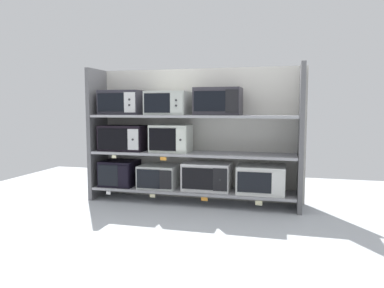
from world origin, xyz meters
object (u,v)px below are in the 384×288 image
object	(u,v)px
microwave_1	(159,176)
microwave_7	(168,103)
microwave_8	(218,101)
microwave_3	(261,179)
microwave_6	(122,103)
microwave_2	(207,176)
microwave_0	(120,173)
microwave_4	(124,138)
microwave_5	(171,138)

from	to	relation	value
microwave_1	microwave_7	bearing A→B (deg)	-0.01
microwave_8	microwave_1	bearing A→B (deg)	-179.97
microwave_1	microwave_7	world-z (taller)	microwave_7
microwave_3	microwave_6	size ratio (longest dim) A/B	1.04
microwave_7	microwave_2	bearing A→B (deg)	0.02
microwave_0	microwave_4	xyz separation A→B (m)	(0.07, -0.00, 0.44)
microwave_7	microwave_8	distance (m)	0.61
microwave_1	microwave_5	distance (m)	0.49
microwave_6	microwave_2	bearing A→B (deg)	-0.00
microwave_2	microwave_6	bearing A→B (deg)	180.00
microwave_6	microwave_8	bearing A→B (deg)	0.01
microwave_1	microwave_8	bearing A→B (deg)	0.03
microwave_2	microwave_3	xyz separation A→B (m)	(0.64, 0.00, -0.00)
microwave_2	microwave_7	size ratio (longest dim) A/B	1.14
microwave_5	microwave_2	bearing A→B (deg)	0.03
microwave_2	microwave_6	xyz separation A→B (m)	(-1.07, 0.00, 0.87)
microwave_4	microwave_0	bearing A→B (deg)	179.92
microwave_3	microwave_4	size ratio (longest dim) A/B	0.97
microwave_6	microwave_8	distance (m)	1.21
microwave_4	microwave_7	xyz separation A→B (m)	(0.58, 0.00, 0.43)
microwave_0	microwave_4	world-z (taller)	microwave_4
microwave_5	microwave_7	bearing A→B (deg)	179.87
microwave_2	microwave_8	size ratio (longest dim) A/B	1.06
microwave_1	microwave_5	bearing A→B (deg)	-0.03
microwave_3	microwave_5	world-z (taller)	microwave_5
microwave_0	microwave_1	xyz separation A→B (m)	(0.53, 0.00, -0.02)
microwave_5	microwave_8	distance (m)	0.72
microwave_5	microwave_6	size ratio (longest dim) A/B	0.91
microwave_5	microwave_8	size ratio (longest dim) A/B	0.88
microwave_6	microwave_0	bearing A→B (deg)	-179.72
microwave_2	microwave_8	world-z (taller)	microwave_8
microwave_8	microwave_4	bearing A→B (deg)	-179.98
microwave_1	microwave_5	world-z (taller)	microwave_5
microwave_0	microwave_4	distance (m)	0.45
microwave_6	microwave_8	xyz separation A→B (m)	(1.21, 0.00, 0.01)
microwave_7	microwave_8	xyz separation A→B (m)	(0.61, 0.00, 0.02)
microwave_0	microwave_6	bearing A→B (deg)	0.28
microwave_2	microwave_3	bearing A→B (deg)	0.02
microwave_2	microwave_6	world-z (taller)	microwave_6
microwave_1	microwave_8	xyz separation A→B (m)	(0.73, 0.00, 0.91)
microwave_1	microwave_4	xyz separation A→B (m)	(-0.46, -0.00, 0.46)
microwave_6	microwave_7	bearing A→B (deg)	-0.02
microwave_4	microwave_5	distance (m)	0.61
microwave_3	microwave_8	distance (m)	1.02
microwave_6	microwave_5	bearing A→B (deg)	-0.03
microwave_0	microwave_1	bearing A→B (deg)	0.00
microwave_6	microwave_8	size ratio (longest dim) A/B	0.97
microwave_5	microwave_0	bearing A→B (deg)	179.99
microwave_0	microwave_6	world-z (taller)	microwave_6
microwave_0	microwave_4	bearing A→B (deg)	-0.08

